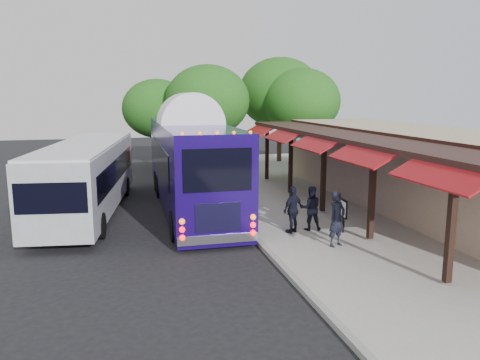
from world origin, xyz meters
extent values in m
plane|color=black|center=(0.00, 0.00, 0.00)|extent=(90.00, 90.00, 0.00)
cube|color=#9E9B93|center=(5.00, 4.00, 0.07)|extent=(10.00, 40.00, 0.15)
cube|color=gray|center=(0.05, 4.00, 0.07)|extent=(0.20, 40.00, 0.16)
cube|color=tan|center=(8.50, 4.00, 1.80)|extent=(5.00, 20.00, 3.60)
cube|color=black|center=(5.98, 4.00, 3.30)|extent=(0.06, 20.00, 0.60)
cube|color=#331E19|center=(4.90, 4.00, 3.40)|extent=(2.60, 20.00, 0.18)
cube|color=black|center=(3.78, -4.00, 1.80)|extent=(0.18, 0.18, 3.16)
cube|color=maroon|center=(3.35, -4.00, 3.15)|extent=(1.00, 3.20, 0.57)
cube|color=black|center=(3.78, 0.00, 1.80)|extent=(0.18, 0.18, 3.16)
cube|color=maroon|center=(3.35, 0.00, 3.15)|extent=(1.00, 3.20, 0.57)
cube|color=black|center=(3.78, 4.00, 1.80)|extent=(0.18, 0.18, 3.16)
cube|color=maroon|center=(3.35, 4.00, 3.15)|extent=(1.00, 3.20, 0.57)
cube|color=black|center=(3.78, 8.00, 1.80)|extent=(0.18, 0.18, 3.16)
cube|color=maroon|center=(3.35, 8.00, 3.15)|extent=(1.00, 3.20, 0.57)
cube|color=black|center=(3.78, 12.00, 1.80)|extent=(0.18, 0.18, 3.16)
cube|color=maroon|center=(3.35, 12.00, 3.15)|extent=(1.00, 3.20, 0.57)
sphere|color=#176782|center=(4.20, -2.00, 2.88)|extent=(0.26, 0.26, 0.26)
sphere|color=#176782|center=(4.20, 3.00, 2.88)|extent=(0.26, 0.26, 0.26)
sphere|color=#176782|center=(4.20, 8.00, 2.88)|extent=(0.26, 0.26, 0.26)
cube|color=#190757|center=(-1.45, 6.89, 2.18)|extent=(2.81, 12.90, 3.38)
cube|color=#190757|center=(-1.45, 6.89, 0.32)|extent=(2.75, 12.78, 0.38)
ellipsoid|color=white|center=(-1.45, 6.89, 3.85)|extent=(2.81, 12.65, 0.60)
cube|color=black|center=(-1.45, 0.44, 2.74)|extent=(2.25, 0.04, 1.40)
cube|color=silver|center=(-1.45, 0.51, 0.45)|extent=(2.69, 0.21, 0.30)
sphere|color=#FF0C0C|center=(-2.63, 0.42, 0.73)|extent=(0.19, 0.19, 0.19)
sphere|color=#FF0C0C|center=(-0.27, 0.42, 0.73)|extent=(0.19, 0.19, 0.19)
cylinder|color=black|center=(-2.69, 1.99, 0.56)|extent=(0.33, 1.12, 1.12)
cylinder|color=black|center=(-0.21, 1.99, 0.56)|extent=(0.33, 1.12, 1.12)
cylinder|color=black|center=(-2.69, 11.02, 0.56)|extent=(0.33, 1.12, 1.12)
cylinder|color=black|center=(-0.21, 11.02, 0.56)|extent=(0.33, 1.12, 1.12)
cube|color=#909398|center=(-5.92, 7.05, 1.68)|extent=(3.95, 11.74, 2.65)
cube|color=black|center=(-7.18, 7.05, 1.90)|extent=(1.28, 9.71, 1.00)
cube|color=black|center=(-4.66, 7.05, 1.90)|extent=(1.28, 9.71, 1.00)
cube|color=silver|center=(-5.92, 7.05, 3.04)|extent=(3.87, 11.51, 0.10)
cylinder|color=black|center=(-7.07, 3.02, 0.48)|extent=(0.40, 0.99, 0.96)
cylinder|color=black|center=(-4.77, 3.02, 0.48)|extent=(0.40, 0.99, 0.96)
cylinder|color=black|center=(-7.07, 10.51, 0.48)|extent=(0.40, 0.99, 0.96)
cylinder|color=black|center=(-4.77, 10.51, 0.48)|extent=(0.40, 0.99, 0.96)
imported|color=black|center=(2.37, -0.30, 1.07)|extent=(0.79, 0.67, 1.84)
imported|color=black|center=(2.27, 1.70, 0.98)|extent=(0.93, 0.79, 1.66)
imported|color=black|center=(1.51, 1.52, 1.01)|extent=(1.08, 0.89, 1.72)
imported|color=black|center=(1.26, 12.34, 1.14)|extent=(1.47, 1.29, 1.98)
cube|color=black|center=(3.29, 1.05, 0.76)|extent=(0.07, 0.07, 1.22)
cube|color=black|center=(3.29, 1.05, 1.04)|extent=(0.09, 0.56, 0.67)
cube|color=white|center=(3.26, 1.05, 1.04)|extent=(0.05, 0.47, 0.56)
cylinder|color=#382314|center=(1.19, 16.99, 1.61)|extent=(0.36, 0.36, 3.22)
ellipsoid|color=#215415|center=(1.19, 16.99, 4.76)|extent=(5.57, 5.57, 4.73)
cylinder|color=#382314|center=(7.18, 19.73, 1.79)|extent=(0.36, 0.36, 3.58)
ellipsoid|color=#215415|center=(7.18, 19.73, 5.29)|extent=(6.18, 6.18, 5.25)
cylinder|color=#382314|center=(8.00, 17.44, 1.59)|extent=(0.36, 0.36, 3.18)
ellipsoid|color=#215415|center=(8.00, 17.44, 4.70)|extent=(5.49, 5.49, 4.67)
cylinder|color=#382314|center=(-1.93, 19.84, 1.42)|extent=(0.36, 0.36, 2.83)
ellipsoid|color=#215415|center=(-1.93, 19.84, 4.18)|extent=(4.89, 4.89, 4.16)
camera|label=1|loc=(-4.37, -14.01, 5.07)|focal=35.00mm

